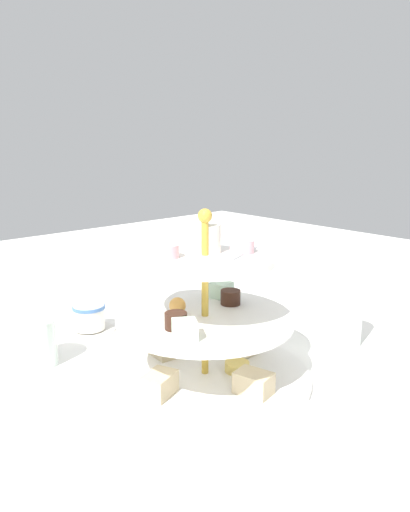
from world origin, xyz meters
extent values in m
plane|color=white|center=(0.00, 0.00, 0.00)|extent=(2.40, 2.40, 0.00)
cylinder|color=white|center=(0.00, 0.00, 0.01)|extent=(0.31, 0.31, 0.01)
cylinder|color=white|center=(0.00, 0.00, 0.09)|extent=(0.25, 0.25, 0.01)
cylinder|color=white|center=(0.00, 0.00, 0.18)|extent=(0.20, 0.20, 0.01)
cylinder|color=gold|center=(0.00, 0.00, 0.12)|extent=(0.01, 0.01, 0.24)
sphere|color=gold|center=(0.00, 0.00, 0.24)|extent=(0.02, 0.02, 0.02)
cube|color=#CCB78E|center=(0.01, -0.09, 0.03)|extent=(0.04, 0.05, 0.03)
cube|color=#CCB78E|center=(0.09, 0.01, 0.03)|extent=(0.05, 0.04, 0.03)
cube|color=#CCB78E|center=(-0.01, 0.09, 0.03)|extent=(0.04, 0.05, 0.03)
cube|color=#CCB78E|center=(-0.09, -0.01, 0.03)|extent=(0.06, 0.05, 0.03)
cylinder|color=#E5C660|center=(0.04, -0.03, 0.02)|extent=(0.04, 0.04, 0.01)
cylinder|color=#381E14|center=(0.06, 0.01, 0.11)|extent=(0.03, 0.03, 0.02)
cylinder|color=#381E14|center=(-0.06, -0.01, 0.11)|extent=(0.03, 0.03, 0.02)
cube|color=silver|center=(0.08, 0.05, 0.11)|extent=(0.04, 0.04, 0.02)
cube|color=silver|center=(-0.08, -0.05, 0.11)|extent=(0.04, 0.04, 0.02)
sphere|color=gold|center=(-0.02, 0.03, 0.11)|extent=(0.02, 0.02, 0.02)
cylinder|color=#F2B7C1|center=(-0.05, 0.02, 0.20)|extent=(0.03, 0.03, 0.02)
cylinder|color=#F2B7C1|center=(0.05, -0.02, 0.20)|extent=(0.03, 0.03, 0.02)
cylinder|color=white|center=(0.01, 0.01, 0.21)|extent=(0.04, 0.04, 0.04)
cube|color=silver|center=(-0.04, -0.03, 0.19)|extent=(0.08, 0.06, 0.00)
cube|color=silver|center=(0.04, -0.03, 0.19)|extent=(0.09, 0.04, 0.00)
cylinder|color=silver|center=(0.26, -0.06, 0.06)|extent=(0.07, 0.07, 0.11)
cylinder|color=silver|center=(-0.16, 0.21, 0.04)|extent=(0.06, 0.06, 0.07)
cylinder|color=white|center=(-0.03, 0.28, 0.00)|extent=(0.09, 0.09, 0.01)
cylinder|color=white|center=(-0.03, 0.28, 0.03)|extent=(0.06, 0.06, 0.04)
cylinder|color=#4772B2|center=(-0.03, 0.28, 0.05)|extent=(0.06, 0.06, 0.01)
cube|color=silver|center=(-0.02, -0.32, 0.00)|extent=(0.17, 0.02, 0.00)
cube|color=silver|center=(0.20, 0.24, 0.00)|extent=(0.15, 0.10, 0.00)
camera|label=1|loc=(-0.46, -0.50, 0.35)|focal=35.68mm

